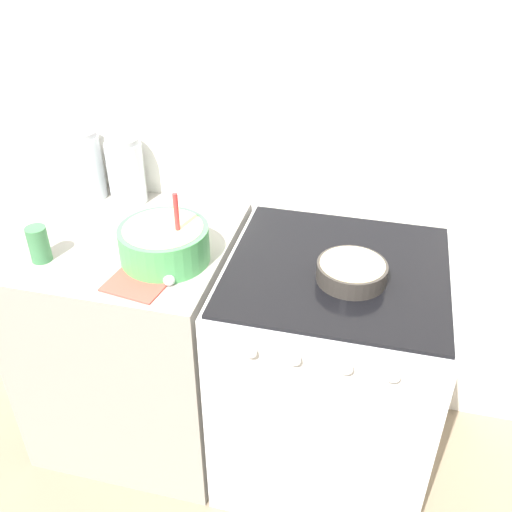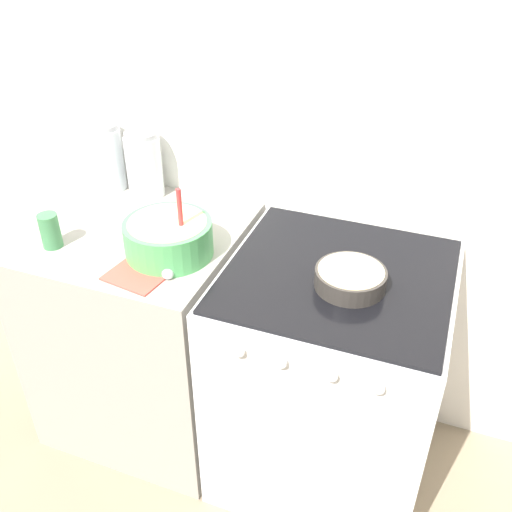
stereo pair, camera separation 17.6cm
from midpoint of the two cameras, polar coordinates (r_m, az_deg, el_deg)
name	(u,v)px [view 2 (the right image)]	position (r m, az deg, el deg)	size (l,w,h in m)	color
ground_plane	(199,500)	(2.30, -3.37, -23.28)	(12.00, 12.00, 0.00)	gray
wall_back	(268,124)	(2.06, 3.70, 12.99)	(4.46, 0.05, 2.40)	white
countertop_cabinet	(148,328)	(2.28, -8.57, -7.22)	(0.72, 0.69, 0.89)	#9E998E
stove	(329,376)	(2.09, 9.75, -11.85)	(0.72, 0.71, 0.89)	silver
mixing_bowl	(168,236)	(1.84, -6.06, 1.92)	(0.29, 0.29, 0.24)	#4CA559
baking_pan	(350,278)	(1.73, 12.31, -2.25)	(0.21, 0.21, 0.06)	#38332D
storage_jar_left	(107,161)	(2.28, -12.53, 9.18)	(0.13, 0.13, 0.26)	silver
storage_jar_middle	(145,169)	(2.20, -8.83, 8.57)	(0.13, 0.13, 0.25)	silver
tin_can	(50,231)	(1.96, -17.52, 2.35)	(0.07, 0.07, 0.12)	#3F7F4C
recipe_page	(148,266)	(1.81, -8.00, -1.11)	(0.22, 0.28, 0.01)	#CC4C3F
measuring_spoon	(164,274)	(1.75, -6.34, -1.87)	(0.12, 0.04, 0.04)	white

